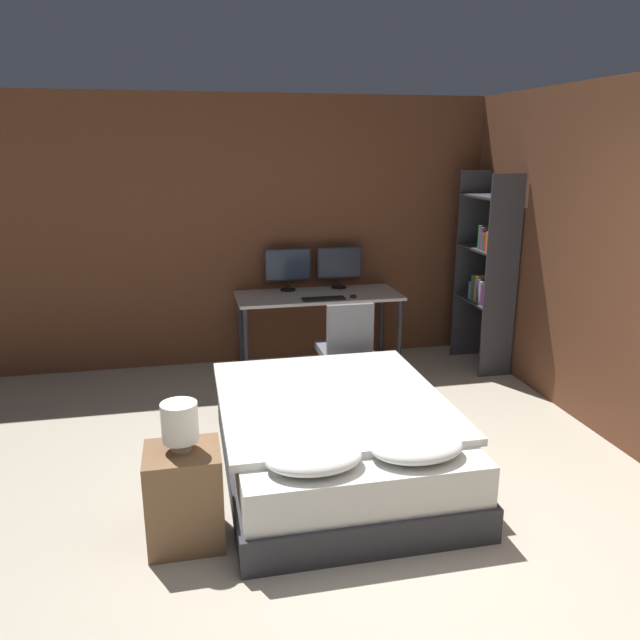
{
  "coord_description": "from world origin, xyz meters",
  "views": [
    {
      "loc": [
        -1.11,
        -2.53,
        2.22
      ],
      "look_at": [
        -0.01,
        2.56,
        0.75
      ],
      "focal_mm": 35.0,
      "sensor_mm": 36.0,
      "label": 1
    }
  ],
  "objects_px": {
    "nightstand": "(185,496)",
    "desk": "(319,303)",
    "bed": "(335,438)",
    "computer_mouse": "(353,296)",
    "keyboard": "(324,299)",
    "monitor_left": "(288,267)",
    "bedside_lamp": "(180,422)",
    "office_chair": "(345,358)",
    "monitor_right": "(339,264)",
    "bookshelf": "(488,267)"
  },
  "relations": [
    {
      "from": "nightstand",
      "to": "desk",
      "type": "xyz_separation_m",
      "value": [
        1.36,
        2.71,
        0.4
      ]
    },
    {
      "from": "bed",
      "to": "computer_mouse",
      "type": "xyz_separation_m",
      "value": [
        0.64,
        1.91,
        0.52
      ]
    },
    {
      "from": "keyboard",
      "to": "computer_mouse",
      "type": "distance_m",
      "value": 0.3
    },
    {
      "from": "desk",
      "to": "monitor_left",
      "type": "distance_m",
      "value": 0.49
    },
    {
      "from": "desk",
      "to": "computer_mouse",
      "type": "distance_m",
      "value": 0.39
    },
    {
      "from": "bedside_lamp",
      "to": "desk",
      "type": "distance_m",
      "value": 3.03
    },
    {
      "from": "keyboard",
      "to": "bed",
      "type": "bearing_deg",
      "value": -100.18
    },
    {
      "from": "bed",
      "to": "office_chair",
      "type": "distance_m",
      "value": 1.4
    },
    {
      "from": "nightstand",
      "to": "monitor_right",
      "type": "distance_m",
      "value": 3.45
    },
    {
      "from": "desk",
      "to": "bookshelf",
      "type": "xyz_separation_m",
      "value": [
        1.65,
        -0.34,
        0.36
      ]
    },
    {
      "from": "bed",
      "to": "computer_mouse",
      "type": "bearing_deg",
      "value": 71.43
    },
    {
      "from": "monitor_left",
      "to": "office_chair",
      "type": "height_order",
      "value": "monitor_left"
    },
    {
      "from": "office_chair",
      "to": "bedside_lamp",
      "type": "bearing_deg",
      "value": -127.0
    },
    {
      "from": "monitor_right",
      "to": "computer_mouse",
      "type": "relative_size",
      "value": 6.78
    },
    {
      "from": "monitor_left",
      "to": "bookshelf",
      "type": "relative_size",
      "value": 0.24
    },
    {
      "from": "bed",
      "to": "bedside_lamp",
      "type": "height_order",
      "value": "bedside_lamp"
    },
    {
      "from": "bed",
      "to": "bedside_lamp",
      "type": "distance_m",
      "value": 1.26
    },
    {
      "from": "monitor_left",
      "to": "monitor_right",
      "type": "height_order",
      "value": "same"
    },
    {
      "from": "keyboard",
      "to": "office_chair",
      "type": "distance_m",
      "value": 0.71
    },
    {
      "from": "nightstand",
      "to": "bookshelf",
      "type": "distance_m",
      "value": 3.91
    },
    {
      "from": "nightstand",
      "to": "computer_mouse",
      "type": "relative_size",
      "value": 8.2
    },
    {
      "from": "monitor_left",
      "to": "keyboard",
      "type": "xyz_separation_m",
      "value": [
        0.27,
        -0.47,
        -0.24
      ]
    },
    {
      "from": "keyboard",
      "to": "office_chair",
      "type": "bearing_deg",
      "value": -82.43
    },
    {
      "from": "keyboard",
      "to": "computer_mouse",
      "type": "bearing_deg",
      "value": 0.0
    },
    {
      "from": "bed",
      "to": "monitor_right",
      "type": "relative_size",
      "value": 4.25
    },
    {
      "from": "monitor_right",
      "to": "office_chair",
      "type": "height_order",
      "value": "monitor_right"
    },
    {
      "from": "bedside_lamp",
      "to": "keyboard",
      "type": "height_order",
      "value": "bedside_lamp"
    },
    {
      "from": "computer_mouse",
      "to": "bed",
      "type": "bearing_deg",
      "value": -108.57
    },
    {
      "from": "bed",
      "to": "bedside_lamp",
      "type": "bearing_deg",
      "value": -150.61
    },
    {
      "from": "nightstand",
      "to": "office_chair",
      "type": "xyz_separation_m",
      "value": [
        1.44,
        1.91,
        0.07
      ]
    },
    {
      "from": "nightstand",
      "to": "desk",
      "type": "height_order",
      "value": "desk"
    },
    {
      "from": "monitor_right",
      "to": "bookshelf",
      "type": "relative_size",
      "value": 0.24
    },
    {
      "from": "monitor_left",
      "to": "office_chair",
      "type": "relative_size",
      "value": 0.53
    },
    {
      "from": "office_chair",
      "to": "bookshelf",
      "type": "bearing_deg",
      "value": 16.29
    },
    {
      "from": "bedside_lamp",
      "to": "desk",
      "type": "relative_size",
      "value": 0.17
    },
    {
      "from": "nightstand",
      "to": "bedside_lamp",
      "type": "relative_size",
      "value": 2.01
    },
    {
      "from": "monitor_left",
      "to": "nightstand",
      "type": "bearing_deg",
      "value": -110.33
    },
    {
      "from": "computer_mouse",
      "to": "desk",
      "type": "bearing_deg",
      "value": 142.14
    },
    {
      "from": "keyboard",
      "to": "bookshelf",
      "type": "xyz_separation_m",
      "value": [
        1.65,
        -0.11,
        0.26
      ]
    },
    {
      "from": "nightstand",
      "to": "computer_mouse",
      "type": "bearing_deg",
      "value": 56.21
    },
    {
      "from": "monitor_left",
      "to": "office_chair",
      "type": "bearing_deg",
      "value": -71.59
    },
    {
      "from": "bookshelf",
      "to": "monitor_left",
      "type": "bearing_deg",
      "value": 163.28
    },
    {
      "from": "bed",
      "to": "bookshelf",
      "type": "distance_m",
      "value": 2.79
    },
    {
      "from": "bedside_lamp",
      "to": "monitor_right",
      "type": "xyz_separation_m",
      "value": [
        1.63,
        2.95,
        0.27
      ]
    },
    {
      "from": "nightstand",
      "to": "monitor_right",
      "type": "height_order",
      "value": "monitor_right"
    },
    {
      "from": "nightstand",
      "to": "monitor_left",
      "type": "relative_size",
      "value": 1.21
    },
    {
      "from": "desk",
      "to": "monitor_right",
      "type": "distance_m",
      "value": 0.49
    },
    {
      "from": "desk",
      "to": "office_chair",
      "type": "distance_m",
      "value": 0.87
    },
    {
      "from": "nightstand",
      "to": "keyboard",
      "type": "relative_size",
      "value": 1.38
    },
    {
      "from": "nightstand",
      "to": "computer_mouse",
      "type": "distance_m",
      "value": 3.03
    }
  ]
}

